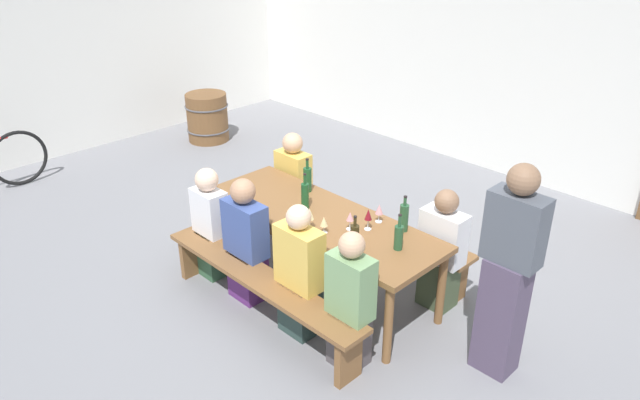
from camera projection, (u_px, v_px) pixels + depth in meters
The scene contains 24 objects.
ground_plane at pixel (320, 287), 5.54m from camera, with size 24.00×24.00×0.00m, color slate.
back_wall at pixel (536, 52), 7.12m from camera, with size 14.00×0.20×3.20m, color silver.
side_wall at pixel (59, 36), 7.98m from camera, with size 0.20×7.69×3.20m, color silver.
tasting_table at pixel (320, 223), 5.24m from camera, with size 2.31×0.81×0.75m.
bench_near at pixel (260, 285), 4.93m from camera, with size 2.21×0.30×0.45m.
bench_far at pixel (371, 227), 5.82m from camera, with size 2.21×0.30×0.45m.
wine_bottle_0 at pixel (355, 238), 4.60m from camera, with size 0.07×0.07×0.32m.
wine_bottle_1 at pixel (305, 195), 5.27m from camera, with size 0.07×0.07×0.34m.
wine_bottle_2 at pixel (404, 217), 4.91m from camera, with size 0.07×0.07×0.32m.
wine_bottle_3 at pixel (307, 179), 5.59m from camera, with size 0.08×0.08×0.33m.
wine_bottle_4 at pixel (399, 237), 4.65m from camera, with size 0.07×0.07×0.31m.
wine_glass_0 at pixel (324, 222), 4.88m from camera, with size 0.06×0.06×0.15m.
wine_glass_1 at pixel (368, 215), 4.92m from camera, with size 0.06×0.06×0.19m.
wine_glass_2 at pixel (379, 210), 5.05m from camera, with size 0.07×0.07×0.17m.
wine_glass_3 at pixel (310, 215), 4.93m from camera, with size 0.07×0.07×0.19m.
wine_glass_4 at pixel (350, 217), 4.93m from camera, with size 0.06×0.06×0.16m.
seated_guest_near_0 at pixel (211, 225), 5.51m from camera, with size 0.33×0.24×1.09m.
seated_guest_near_1 at pixel (246, 243), 5.17m from camera, with size 0.41×0.24×1.16m.
seated_guest_near_2 at pixel (300, 274), 4.74m from camera, with size 0.40×0.24×1.16m.
seated_guest_near_3 at pixel (350, 304), 4.39m from camera, with size 0.34×0.24×1.15m.
seated_guest_far_0 at pixel (293, 186), 6.25m from camera, with size 0.38×0.24×1.12m.
seated_guest_far_1 at pixel (441, 252), 5.07m from camera, with size 0.39×0.24×1.12m.
standing_host at pixel (507, 276), 4.22m from camera, with size 0.40×0.24×1.69m.
wine_barrel at pixel (207, 117), 8.84m from camera, with size 0.63×0.63×0.71m.
Camera 1 is at (3.27, -3.24, 3.18)m, focal length 33.53 mm.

